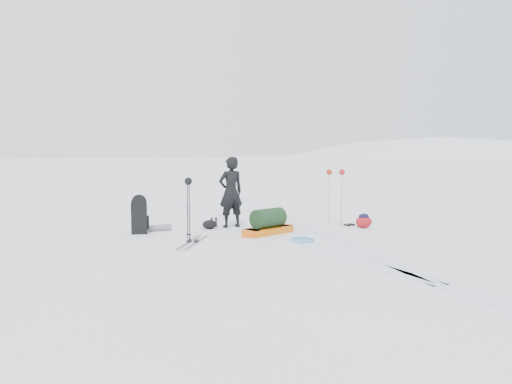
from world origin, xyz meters
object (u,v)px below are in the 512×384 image
Objects in this scene: skier at (231,192)px; ski_poles_black at (188,189)px; pulk_sled at (268,224)px; expedition_rucksack at (142,215)px.

skier is 1.84m from ski_poles_black.
ski_poles_black is (-1.87, 0.08, 0.88)m from pulk_sled.
expedition_rucksack is at bearing 146.04° from ski_poles_black.
pulk_sled is at bearing -11.91° from expedition_rucksack.
ski_poles_black is at bearing -41.80° from expedition_rucksack.
pulk_sled is at bearing 17.61° from ski_poles_black.
skier is at bearing 59.86° from ski_poles_black.
pulk_sled is 2.07m from ski_poles_black.
expedition_rucksack is at bearing -4.97° from skier.
skier is at bearing 13.42° from expedition_rucksack.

